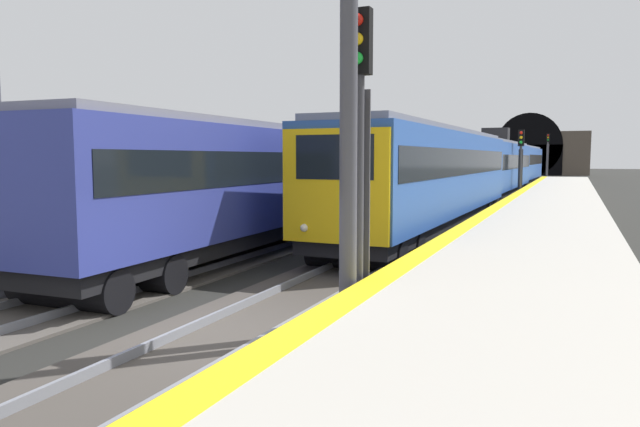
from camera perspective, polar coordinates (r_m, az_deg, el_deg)
ground_plane at (r=10.21m, az=-8.11°, el=-11.65°), size 320.00×320.00×0.00m
platform_right at (r=8.72m, az=16.46°, el=-11.32°), size 112.00×4.26×1.02m
platform_right_edge_strip at (r=8.99m, az=4.49°, el=-7.20°), size 112.00×0.50×0.01m
track_main_line at (r=10.20m, az=-8.11°, el=-11.43°), size 160.00×3.17×0.21m
track_adjacent_line at (r=12.86m, az=-24.57°, el=-8.31°), size 160.00×2.92×0.21m
train_main_approaching at (r=42.59m, az=16.58°, el=4.35°), size 58.49×3.25×5.00m
train_adjacent_platform at (r=29.53m, az=4.96°, el=4.08°), size 41.35×3.36×4.91m
railway_signal_near at (r=9.71m, az=3.85°, el=6.92°), size 0.39×0.38×5.37m
railway_signal_mid at (r=40.10m, az=18.87°, el=5.05°), size 0.39×0.38×4.75m
railway_signal_far at (r=79.07m, az=21.20°, el=5.52°), size 0.39×0.38×5.92m
overhead_signal_gantry at (r=11.64m, az=-16.81°, el=18.58°), size 0.70×8.21×7.65m
tunnel_portal at (r=105.60m, az=19.62°, el=5.53°), size 2.45×18.85×10.55m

